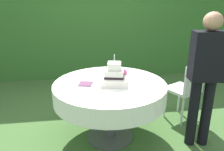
% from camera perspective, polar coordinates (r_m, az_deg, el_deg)
% --- Properties ---
extents(ground_plane, '(20.00, 20.00, 0.00)m').
position_cam_1_polar(ground_plane, '(3.04, -0.52, -15.42)').
color(ground_plane, '#3D602D').
extents(foliage_hedge, '(6.92, 0.51, 2.46)m').
position_cam_1_polar(foliage_hedge, '(5.12, -4.56, 13.57)').
color(foliage_hedge, '#336628').
rests_on(foliage_hedge, ground_plane).
extents(cake_table, '(1.37, 1.37, 0.76)m').
position_cam_1_polar(cake_table, '(2.72, -0.56, -4.16)').
color(cake_table, '#4C4C51').
rests_on(cake_table, ground_plane).
extents(wedding_cake, '(0.37, 0.37, 0.36)m').
position_cam_1_polar(wedding_cake, '(2.63, 0.68, -0.16)').
color(wedding_cake, white).
rests_on(wedding_cake, cake_table).
extents(serving_plate_near, '(0.14, 0.14, 0.01)m').
position_cam_1_polar(serving_plate_near, '(2.26, -5.50, -6.02)').
color(serving_plate_near, white).
rests_on(serving_plate_near, cake_table).
extents(serving_plate_far, '(0.15, 0.15, 0.01)m').
position_cam_1_polar(serving_plate_far, '(3.09, 3.40, 1.08)').
color(serving_plate_far, white).
rests_on(serving_plate_far, cake_table).
extents(napkin_stack, '(0.19, 0.19, 0.01)m').
position_cam_1_polar(napkin_stack, '(2.66, -6.81, -2.14)').
color(napkin_stack, '#603856').
rests_on(napkin_stack, cake_table).
extents(garden_chair, '(0.54, 0.54, 0.89)m').
position_cam_1_polar(garden_chair, '(3.33, 18.80, -2.74)').
color(garden_chair, white).
rests_on(garden_chair, ground_plane).
extents(standing_person, '(0.39, 0.25, 1.60)m').
position_cam_1_polar(standing_person, '(2.71, 22.92, 0.54)').
color(standing_person, black).
rests_on(standing_person, ground_plane).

